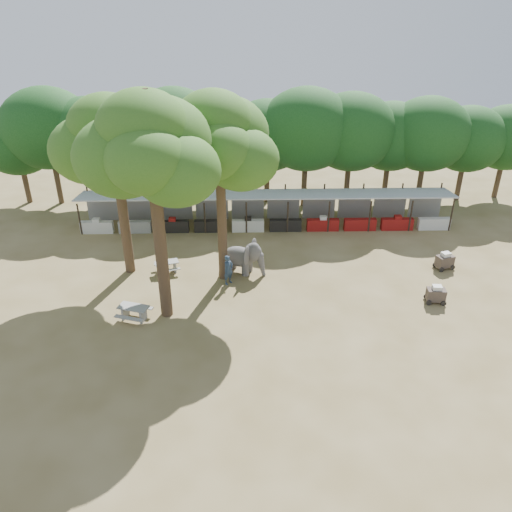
{
  "coord_description": "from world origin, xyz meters",
  "views": [
    {
      "loc": [
        -1.65,
        -21.13,
        15.62
      ],
      "look_at": [
        -1.0,
        5.0,
        2.0
      ],
      "focal_mm": 35.0,
      "sensor_mm": 36.0,
      "label": 1
    }
  ],
  "objects_px": {
    "elephant": "(244,257)",
    "picnic_table_far": "(167,265)",
    "yard_tree_center": "(149,150)",
    "picnic_table_near": "(134,311)",
    "handler": "(228,270)",
    "cart_front": "(436,294)",
    "yard_tree_left": "(112,143)",
    "yard_tree_back": "(217,141)",
    "cart_back": "(445,261)"
  },
  "relations": [
    {
      "from": "elephant",
      "to": "picnic_table_far",
      "type": "relative_size",
      "value": 1.61
    },
    {
      "from": "picnic_table_near",
      "to": "cart_back",
      "type": "bearing_deg",
      "value": 33.54
    },
    {
      "from": "yard_tree_center",
      "to": "cart_back",
      "type": "bearing_deg",
      "value": 14.9
    },
    {
      "from": "elephant",
      "to": "cart_front",
      "type": "xyz_separation_m",
      "value": [
        10.95,
        -3.83,
        -0.54
      ]
    },
    {
      "from": "picnic_table_near",
      "to": "yard_tree_back",
      "type": "bearing_deg",
      "value": 63.49
    },
    {
      "from": "yard_tree_back",
      "to": "cart_front",
      "type": "bearing_deg",
      "value": -15.26
    },
    {
      "from": "yard_tree_left",
      "to": "elephant",
      "type": "height_order",
      "value": "yard_tree_left"
    },
    {
      "from": "yard_tree_left",
      "to": "handler",
      "type": "bearing_deg",
      "value": -16.64
    },
    {
      "from": "cart_back",
      "to": "yard_tree_center",
      "type": "bearing_deg",
      "value": 177.02
    },
    {
      "from": "yard_tree_center",
      "to": "yard_tree_back",
      "type": "distance_m",
      "value": 5.04
    },
    {
      "from": "yard_tree_center",
      "to": "yard_tree_left",
      "type": "bearing_deg",
      "value": 120.96
    },
    {
      "from": "yard_tree_center",
      "to": "elephant",
      "type": "bearing_deg",
      "value": 45.33
    },
    {
      "from": "yard_tree_center",
      "to": "elephant",
      "type": "height_order",
      "value": "yard_tree_center"
    },
    {
      "from": "yard_tree_back",
      "to": "handler",
      "type": "distance_m",
      "value": 7.67
    },
    {
      "from": "picnic_table_far",
      "to": "cart_front",
      "type": "height_order",
      "value": "cart_front"
    },
    {
      "from": "picnic_table_near",
      "to": "cart_back",
      "type": "xyz_separation_m",
      "value": [
        18.88,
        5.25,
        0.04
      ]
    },
    {
      "from": "elephant",
      "to": "handler",
      "type": "relative_size",
      "value": 1.55
    },
    {
      "from": "handler",
      "to": "picnic_table_far",
      "type": "xyz_separation_m",
      "value": [
        -3.94,
        1.5,
        -0.46
      ]
    },
    {
      "from": "picnic_table_far",
      "to": "cart_back",
      "type": "distance_m",
      "value": 17.8
    },
    {
      "from": "yard_tree_center",
      "to": "cart_front",
      "type": "distance_m",
      "value": 17.65
    },
    {
      "from": "yard_tree_center",
      "to": "cart_front",
      "type": "xyz_separation_m",
      "value": [
        15.36,
        0.63,
        -8.66
      ]
    },
    {
      "from": "handler",
      "to": "cart_front",
      "type": "height_order",
      "value": "handler"
    },
    {
      "from": "yard_tree_back",
      "to": "cart_front",
      "type": "height_order",
      "value": "yard_tree_back"
    },
    {
      "from": "yard_tree_center",
      "to": "picnic_table_near",
      "type": "height_order",
      "value": "yard_tree_center"
    },
    {
      "from": "cart_back",
      "to": "cart_front",
      "type": "bearing_deg",
      "value": -134.03
    },
    {
      "from": "cart_back",
      "to": "elephant",
      "type": "bearing_deg",
      "value": 162.77
    },
    {
      "from": "yard_tree_left",
      "to": "handler",
      "type": "relative_size",
      "value": 5.86
    },
    {
      "from": "elephant",
      "to": "picnic_table_near",
      "type": "bearing_deg",
      "value": -117.84
    },
    {
      "from": "picnic_table_near",
      "to": "picnic_table_far",
      "type": "relative_size",
      "value": 1.1
    },
    {
      "from": "yard_tree_back",
      "to": "picnic_table_near",
      "type": "xyz_separation_m",
      "value": [
        -4.57,
        -4.64,
        -8.01
      ]
    },
    {
      "from": "yard_tree_left",
      "to": "picnic_table_near",
      "type": "distance_m",
      "value": 9.63
    },
    {
      "from": "yard_tree_back",
      "to": "elephant",
      "type": "relative_size",
      "value": 3.89
    },
    {
      "from": "yard_tree_back",
      "to": "picnic_table_far",
      "type": "xyz_separation_m",
      "value": [
        -3.48,
        0.57,
        -8.06
      ]
    },
    {
      "from": "yard_tree_left",
      "to": "elephant",
      "type": "xyz_separation_m",
      "value": [
        7.41,
        -0.54,
        -7.11
      ]
    },
    {
      "from": "cart_front",
      "to": "yard_tree_left",
      "type": "bearing_deg",
      "value": 172.34
    },
    {
      "from": "yard_tree_left",
      "to": "picnic_table_far",
      "type": "height_order",
      "value": "yard_tree_left"
    },
    {
      "from": "yard_tree_left",
      "to": "yard_tree_center",
      "type": "height_order",
      "value": "yard_tree_center"
    },
    {
      "from": "yard_tree_center",
      "to": "handler",
      "type": "distance_m",
      "value": 9.47
    },
    {
      "from": "handler",
      "to": "picnic_table_far",
      "type": "relative_size",
      "value": 1.04
    },
    {
      "from": "yard_tree_center",
      "to": "picnic_table_far",
      "type": "relative_size",
      "value": 6.63
    },
    {
      "from": "handler",
      "to": "picnic_table_near",
      "type": "distance_m",
      "value": 6.26
    },
    {
      "from": "yard_tree_left",
      "to": "picnic_table_near",
      "type": "bearing_deg",
      "value": -75.74
    },
    {
      "from": "elephant",
      "to": "yard_tree_back",
      "type": "bearing_deg",
      "value": -140.29
    },
    {
      "from": "yard_tree_center",
      "to": "elephant",
      "type": "distance_m",
      "value": 10.26
    },
    {
      "from": "yard_tree_back",
      "to": "cart_back",
      "type": "height_order",
      "value": "yard_tree_back"
    },
    {
      "from": "picnic_table_far",
      "to": "cart_back",
      "type": "bearing_deg",
      "value": -18.59
    },
    {
      "from": "yard_tree_left",
      "to": "cart_back",
      "type": "relative_size",
      "value": 8.12
    },
    {
      "from": "yard_tree_back",
      "to": "handler",
      "type": "xyz_separation_m",
      "value": [
        0.46,
        -0.93,
        -7.6
      ]
    },
    {
      "from": "picnic_table_near",
      "to": "picnic_table_far",
      "type": "height_order",
      "value": "picnic_table_near"
    },
    {
      "from": "cart_front",
      "to": "yard_tree_center",
      "type": "bearing_deg",
      "value": -171.93
    }
  ]
}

